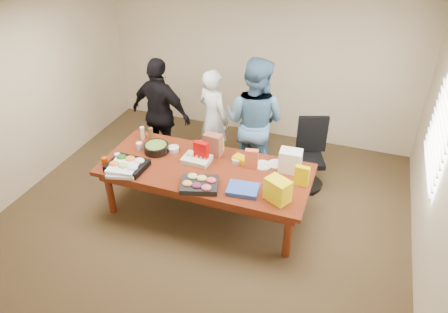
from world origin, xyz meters
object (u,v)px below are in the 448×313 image
at_px(person_right, 254,122).
at_px(sheet_cake, 197,159).
at_px(conference_table, 206,190).
at_px(office_chair, 308,157).
at_px(person_center, 213,119).
at_px(salad_bowl, 156,148).

xyz_separation_m(person_right, sheet_cake, (-0.53, -0.95, -0.20)).
height_order(conference_table, person_right, person_right).
relative_size(office_chair, sheet_cake, 2.82).
relative_size(office_chair, person_right, 0.54).
height_order(conference_table, person_center, person_center).
bearing_deg(person_center, conference_table, 130.88).
bearing_deg(sheet_cake, salad_bowl, 178.80).
bearing_deg(conference_table, salad_bowl, 169.61).
relative_size(conference_table, salad_bowl, 8.02).
height_order(person_center, person_right, person_right).
distance_m(office_chair, person_center, 1.59).
xyz_separation_m(conference_table, person_right, (0.36, 1.06, 0.61)).
bearing_deg(person_right, salad_bowl, 47.32).
bearing_deg(salad_bowl, conference_table, -10.39).
relative_size(person_right, salad_bowl, 5.62).
distance_m(conference_table, salad_bowl, 0.92).
height_order(person_right, sheet_cake, person_right).
xyz_separation_m(sheet_cake, salad_bowl, (-0.63, 0.04, 0.02)).
xyz_separation_m(conference_table, salad_bowl, (-0.80, 0.15, 0.43)).
bearing_deg(salad_bowl, office_chair, 25.02).
bearing_deg(sheet_cake, conference_table, -31.45).
bearing_deg(sheet_cake, office_chair, 37.49).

